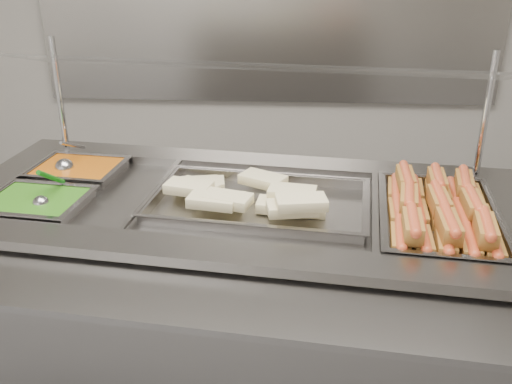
# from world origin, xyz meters

# --- Properties ---
(back_panel) EXTENTS (3.00, 0.04, 1.20)m
(back_panel) POSITION_xyz_m (0.00, 2.45, 1.20)
(back_panel) COLOR gray
(back_panel) RESTS_ON ground
(steam_counter) EXTENTS (1.90, 1.02, 0.87)m
(steam_counter) POSITION_xyz_m (0.00, 0.28, 0.43)
(steam_counter) COLOR gray
(steam_counter) RESTS_ON ground
(tray_rail) EXTENTS (1.76, 0.56, 0.05)m
(tray_rail) POSITION_xyz_m (-0.06, -0.21, 0.82)
(tray_rail) COLOR gray
(tray_rail) RESTS_ON steam_counter
(sneeze_guard) EXTENTS (1.62, 0.47, 0.43)m
(sneeze_guard) POSITION_xyz_m (0.03, 0.49, 1.22)
(sneeze_guard) COLOR silver
(sneeze_guard) RESTS_ON steam_counter
(pan_hotdogs) EXTENTS (0.39, 0.57, 0.10)m
(pan_hotdogs) POSITION_xyz_m (0.60, 0.21, 0.83)
(pan_hotdogs) COLOR gray
(pan_hotdogs) RESTS_ON steam_counter
(pan_wraps) EXTENTS (0.70, 0.46, 0.07)m
(pan_wraps) POSITION_xyz_m (0.06, 0.27, 0.84)
(pan_wraps) COLOR gray
(pan_wraps) RESTS_ON steam_counter
(pan_beans) EXTENTS (0.32, 0.27, 0.10)m
(pan_beans) POSITION_xyz_m (-0.60, 0.49, 0.83)
(pan_beans) COLOR gray
(pan_beans) RESTS_ON steam_counter
(pan_peas) EXTENTS (0.32, 0.27, 0.10)m
(pan_peas) POSITION_xyz_m (-0.63, 0.21, 0.83)
(pan_peas) COLOR gray
(pan_peas) RESTS_ON steam_counter
(hotdogs_in_buns) EXTENTS (0.35, 0.53, 0.11)m
(hotdogs_in_buns) POSITION_xyz_m (0.60, 0.20, 0.88)
(hotdogs_in_buns) COLOR brown
(hotdogs_in_buns) RESTS_ON pan_hotdogs
(tortilla_wraps) EXTENTS (0.52, 0.36, 0.09)m
(tortilla_wraps) POSITION_xyz_m (0.03, 0.27, 0.88)
(tortilla_wraps) COLOR beige
(tortilla_wraps) RESTS_ON pan_wraps
(ladle) EXTENTS (0.07, 0.19, 0.13)m
(ladle) POSITION_xyz_m (-0.64, 0.48, 0.88)
(ladle) COLOR #B2B2B7
(ladle) RESTS_ON pan_beans
(serving_spoon) EXTENTS (0.05, 0.17, 0.13)m
(serving_spoon) POSITION_xyz_m (-0.61, 0.20, 0.88)
(serving_spoon) COLOR #B2B2B7
(serving_spoon) RESTS_ON pan_peas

